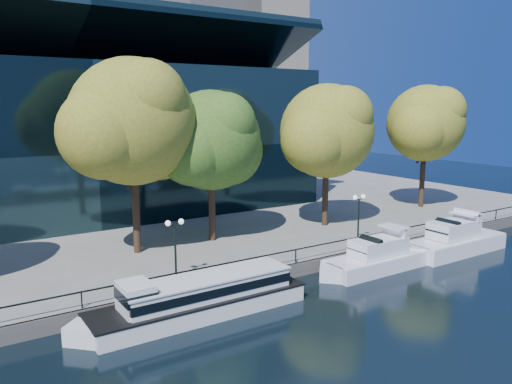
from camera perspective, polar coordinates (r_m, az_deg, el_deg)
ground at (r=31.44m, az=0.85°, el=-12.85°), size 160.00×160.00×0.00m
promenade at (r=63.60m, az=-17.85°, el=-1.14°), size 90.00×67.08×1.00m
railing at (r=33.34m, az=-2.30°, el=-7.96°), size 88.20×0.08×0.99m
convention_building at (r=57.23m, az=-20.90°, el=5.60°), size 50.00×24.57×21.43m
tour_boat at (r=29.81m, az=-6.94°, el=-11.83°), size 14.34×3.20×2.72m
cruiser_near at (r=38.59m, az=13.80°, el=-7.24°), size 10.85×2.79×3.14m
cruiser_far at (r=44.51m, az=21.59°, el=-5.17°), size 10.82×3.00×3.53m
tree_2 at (r=38.13m, az=-13.63°, el=7.51°), size 11.74×9.63×14.65m
tree_3 at (r=40.84m, az=-4.92°, el=5.65°), size 10.16×8.33×12.40m
tree_4 at (r=46.43m, az=8.31°, el=6.66°), size 10.76×8.83×13.11m
tree_5 at (r=57.62m, az=18.94°, el=7.25°), size 10.33×8.47×13.34m
lamp_1 at (r=32.18m, az=-9.24°, el=-4.95°), size 1.26×0.36×4.03m
lamp_2 at (r=41.23m, az=11.68°, el=-1.75°), size 1.26×0.36×4.03m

